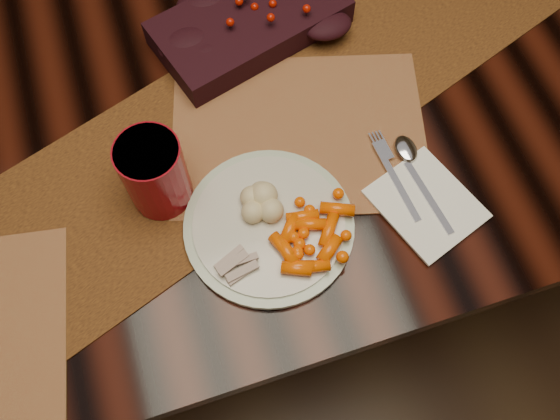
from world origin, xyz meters
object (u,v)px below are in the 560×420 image
object	(u,v)px
dining_table	(255,173)
mashed_potatoes	(261,202)
centerpiece	(250,19)
turkey_shreds	(236,264)
dinner_plate	(269,225)
red_cup	(155,173)
napkin	(426,204)
baby_carrots	(313,239)
placemat_main	(299,132)

from	to	relation	value
dining_table	mashed_potatoes	distance (m)	0.49
centerpiece	turkey_shreds	world-z (taller)	centerpiece
dinner_plate	centerpiece	bearing A→B (deg)	77.42
centerpiece	red_cup	distance (m)	0.34
centerpiece	napkin	distance (m)	0.43
baby_carrots	red_cup	world-z (taller)	red_cup
dining_table	centerpiece	size ratio (longest dim) A/B	5.58
baby_carrots	napkin	size ratio (longest dim) A/B	0.80
dining_table	placemat_main	size ratio (longest dim) A/B	4.44
dinner_plate	baby_carrots	bearing A→B (deg)	-43.20
napkin	red_cup	xyz separation A→B (m)	(-0.38, 0.14, 0.06)
dinner_plate	placemat_main	bearing A→B (deg)	56.40
dining_table	napkin	xyz separation A→B (m)	(0.19, -0.33, 0.38)
napkin	red_cup	distance (m)	0.41
dinner_plate	red_cup	bearing A→B (deg)	142.86
napkin	placemat_main	bearing A→B (deg)	108.75
baby_carrots	mashed_potatoes	xyz separation A→B (m)	(-0.05, 0.08, 0.01)
centerpiece	napkin	xyz separation A→B (m)	(0.16, -0.40, -0.03)
mashed_potatoes	turkey_shreds	world-z (taller)	mashed_potatoes
dining_table	dinner_plate	size ratio (longest dim) A/B	7.10
centerpiece	dinner_plate	xyz separation A→B (m)	(-0.08, -0.36, -0.02)
napkin	baby_carrots	bearing A→B (deg)	163.87
dining_table	turkey_shreds	bearing A→B (deg)	-108.91
placemat_main	napkin	bearing A→B (deg)	-36.43
turkey_shreds	dinner_plate	bearing A→B (deg)	37.44
mashed_potatoes	napkin	distance (m)	0.25
dinner_plate	turkey_shreds	world-z (taller)	turkey_shreds
centerpiece	mashed_potatoes	size ratio (longest dim) A/B	4.44
mashed_potatoes	red_cup	distance (m)	0.16
centerpiece	dinner_plate	bearing A→B (deg)	-102.58
red_cup	placemat_main	bearing A→B (deg)	9.67
dinner_plate	dining_table	bearing A→B (deg)	79.83
dining_table	centerpiece	xyz separation A→B (m)	(0.03, 0.07, 0.41)
placemat_main	mashed_potatoes	distance (m)	0.16
dining_table	red_cup	bearing A→B (deg)	-135.45
napkin	red_cup	world-z (taller)	red_cup
turkey_shreds	napkin	size ratio (longest dim) A/B	0.44
baby_carrots	mashed_potatoes	world-z (taller)	mashed_potatoes
dinner_plate	baby_carrots	distance (m)	0.07
dinner_plate	mashed_potatoes	bearing A→B (deg)	94.71
centerpiece	baby_carrots	xyz separation A→B (m)	(-0.03, -0.41, -0.01)
napkin	red_cup	bearing A→B (deg)	140.05
dinner_plate	turkey_shreds	size ratio (longest dim) A/B	3.81
napkin	red_cup	size ratio (longest dim) A/B	1.18
placemat_main	dinner_plate	bearing A→B (deg)	-107.91
dinner_plate	mashed_potatoes	world-z (taller)	mashed_potatoes
centerpiece	dinner_plate	size ratio (longest dim) A/B	1.27
turkey_shreds	napkin	distance (m)	0.30
turkey_shreds	red_cup	world-z (taller)	red_cup
red_cup	dining_table	bearing A→B (deg)	44.55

